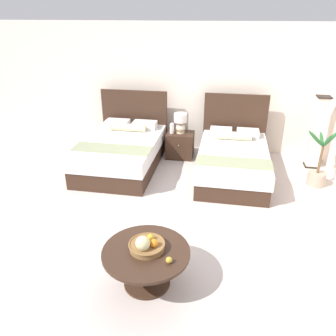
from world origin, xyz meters
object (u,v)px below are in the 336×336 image
Objects in this scene: table_lamp at (181,121)px; vase at (172,128)px; coffee_table at (146,259)px; floor_lamp_corner at (317,133)px; nightstand at (180,145)px; fruit_bowl at (146,245)px; potted_palm at (318,172)px; loose_apple at (169,260)px; bed_near_corner at (233,159)px; bed_near_window at (122,151)px.

vase is at bearing -160.22° from table_lamp.
floor_lamp_corner is (2.53, 3.63, 0.36)m from coffee_table.
nightstand is 0.57× the size of coffee_table.
fruit_bowl is (0.11, -3.66, 0.26)m from nightstand.
potted_palm is (2.44, 2.80, -0.27)m from fruit_bowl.
loose_apple is (0.55, -3.78, -0.14)m from vase.
coffee_table is (0.28, -3.63, -0.29)m from vase.
bed_near_corner is 3.15m from fruit_bowl.
table_lamp is (0.00, 0.02, 0.51)m from nightstand.
table_lamp is at bearing 33.47° from bed_near_window.
table_lamp is at bearing 19.78° from vase.
bed_near_corner is at bearing -31.67° from nightstand.
loose_apple is at bearing -126.10° from potted_palm.
loose_apple is 4.40m from floor_lamp_corner.
table_lamp is 0.22m from vase.
bed_near_corner is 31.35× the size of loose_apple.
fruit_bowl reaches higher than loose_apple.
vase is 2.81m from floor_lamp_corner.
nightstand is at bearing 95.80° from loose_apple.
loose_apple is (-0.69, -3.16, 0.19)m from bed_near_corner.
fruit_bowl is 4.41m from floor_lamp_corner.
fruit_bowl is 5.83× the size of loose_apple.
bed_near_corner is 10.31× the size of vase.
bed_near_corner is at bearing -32.43° from table_lamp.
nightstand is at bearing 13.47° from vase.
vase is 3.65m from coffee_table.
coffee_table is 0.90× the size of potted_palm.
floor_lamp_corner is at bearing 21.68° from bed_near_corner.
nightstand is at bearing 32.71° from bed_near_window.
coffee_table is 0.35m from loose_apple.
bed_near_corner is 1.27m from nightstand.
bed_near_corner is at bearing 77.66° from loose_apple.
coffee_table is at bearing -68.83° from bed_near_window.
bed_near_window is at bearing -170.32° from floor_lamp_corner.
bed_near_corner reaches higher than fruit_bowl.
nightstand is 3.85m from loose_apple.
bed_near_window is 1.25m from nightstand.
coffee_table is (-0.97, -3.01, 0.04)m from bed_near_corner.
table_lamp is 2.74m from potted_palm.
fruit_bowl is (0.28, -3.62, -0.11)m from vase.
bed_near_window is at bearing -146.53° from table_lamp.
bed_near_corner reaches higher than coffee_table.
potted_palm reaches higher than nightstand.
fruit_bowl is at bearing -85.60° from vase.
bed_near_window reaches higher than nightstand.
fruit_bowl reaches higher than coffee_table.
vase is at bearing 179.90° from floor_lamp_corner.
floor_lamp_corner reaches higher than nightstand.
fruit_bowl is at bearing -131.05° from potted_palm.
bed_near_window is 3.84× the size of nightstand.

